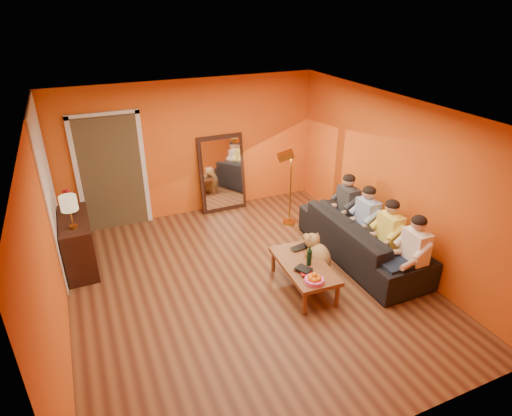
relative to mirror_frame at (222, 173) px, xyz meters
name	(u,v)px	position (x,y,z in m)	size (l,w,h in m)	color
room_shell	(237,197)	(-0.55, -2.26, 0.54)	(5.00, 5.50, 2.60)	brown
white_accent	(49,190)	(-3.04, -0.88, 0.54)	(0.02, 1.90, 2.58)	white
doorway_recess	(111,172)	(-2.05, 0.20, 0.29)	(1.06, 0.30, 2.10)	#3F2D19
door_jamb_left	(78,179)	(-2.62, 0.08, 0.29)	(0.08, 0.06, 2.20)	white
door_jamb_right	(144,169)	(-1.48, 0.08, 0.29)	(0.08, 0.06, 2.20)	white
door_header	(102,114)	(-2.05, 0.08, 1.36)	(1.22, 0.06, 0.08)	white
mirror_frame	(222,173)	(0.00, 0.00, 0.00)	(0.92, 0.06, 1.52)	black
mirror_glass	(223,174)	(0.00, -0.04, 0.00)	(0.78, 0.02, 1.36)	white
sideboard	(78,243)	(-2.79, -1.08, -0.34)	(0.44, 1.18, 0.85)	black
table_lamp	(71,212)	(-2.79, -1.38, 0.34)	(0.24, 0.24, 0.51)	beige
sofa	(362,238)	(1.45, -2.66, -0.40)	(0.97, 2.48, 0.72)	black
coffee_table	(303,276)	(0.18, -3.00, -0.55)	(0.62, 1.22, 0.42)	brown
floor_lamp	(290,189)	(0.93, -1.13, -0.04)	(0.30, 0.24, 1.44)	#B18533
dog	(318,256)	(0.52, -2.82, -0.41)	(0.39, 0.60, 0.71)	#A38349
person_far_left	(414,254)	(1.58, -3.66, -0.15)	(0.70, 0.44, 1.22)	white
person_mid_left	(389,236)	(1.58, -3.11, -0.15)	(0.70, 0.44, 1.22)	#FFEB54
person_mid_right	(366,221)	(1.58, -2.56, -0.15)	(0.70, 0.44, 1.22)	#91ADE1
person_far_right	(347,207)	(1.58, -2.01, -0.15)	(0.70, 0.44, 1.22)	#2E2E32
fruit_bowl	(314,278)	(0.08, -3.45, -0.26)	(0.26, 0.26, 0.16)	#F155A3
wine_bottle	(309,256)	(0.23, -3.05, -0.18)	(0.07, 0.07, 0.31)	black
tumbler	(307,255)	(0.30, -2.88, -0.29)	(0.10, 0.10, 0.09)	#B27F3F
laptop	(303,249)	(0.36, -2.65, -0.33)	(0.35, 0.22, 0.03)	black
book_lower	(300,273)	(0.00, -3.20, -0.33)	(0.17, 0.23, 0.02)	black
book_mid	(300,272)	(0.01, -3.19, -0.31)	(0.16, 0.23, 0.02)	#9D1112
book_upper	(300,271)	(0.00, -3.21, -0.29)	(0.16, 0.22, 0.02)	black
vase	(71,207)	(-2.79, -0.83, 0.18)	(0.18, 0.18, 0.18)	black
flowers	(68,193)	(-2.79, -0.83, 0.42)	(0.17, 0.17, 0.42)	#9D1112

